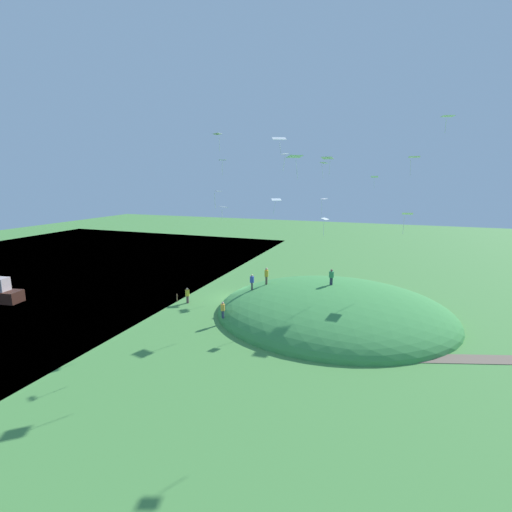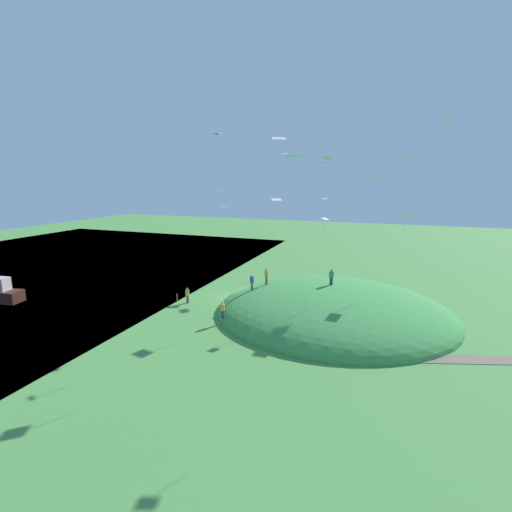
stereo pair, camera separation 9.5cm
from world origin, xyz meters
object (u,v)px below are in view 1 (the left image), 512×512
kite_12 (218,193)px  kite_14 (324,200)px  person_with_child (331,275)px  kite_4 (279,139)px  person_near_shore (187,294)px  kite_9 (217,135)px  person_watching_kites (266,274)px  kite_0 (448,117)px  kite_1 (374,177)px  kite_2 (407,215)px  kite_3 (295,157)px  kite_13 (276,200)px  kite_8 (327,159)px  kite_15 (223,208)px  kite_5 (285,156)px  kite_10 (414,158)px  person_walking_path (252,280)px  person_on_hilltop (223,308)px  kite_6 (222,161)px  kite_11 (324,164)px  mooring_post (177,298)px  kite_7 (325,220)px

kite_12 → kite_14: size_ratio=0.74×
person_with_child → kite_4: size_ratio=1.21×
person_near_shore → kite_9: 16.90m
person_watching_kites → kite_0: kite_0 is taller
kite_1 → kite_2: kite_1 is taller
person_with_child → kite_3: (-2.42, -6.07, 11.02)m
person_with_child → kite_4: kite_4 is taller
kite_13 → kite_8: bearing=-30.5°
person_watching_kites → kite_0: bearing=-21.0°
kite_15 → kite_4: bearing=-4.4°
person_with_child → person_near_shore: person_with_child is taller
kite_5 → kite_10: (11.09, 10.29, 0.17)m
person_walking_path → kite_8: (6.16, 6.10, 12.17)m
kite_10 → kite_14: bearing=143.0°
person_on_hilltop → kite_13: 17.55m
kite_6 → kite_13: 12.91m
person_watching_kites → kite_13: bearing=92.8°
person_near_shore → kite_10: kite_10 is taller
person_with_child → kite_11: bearing=-98.4°
kite_9 → kite_1: bearing=51.8°
person_walking_path → kite_6: size_ratio=1.15×
kite_2 → kite_1: bearing=103.0°
person_near_shore → kite_10: 27.78m
person_watching_kites → kite_11: 18.04m
kite_1 → kite_13: kite_1 is taller
person_with_child → kite_9: 18.50m
person_near_shore → kite_6: (4.84, -0.94, 13.54)m
mooring_post → kite_9: bearing=41.9°
kite_3 → kite_7: size_ratio=1.12×
kite_12 → mooring_post: bearing=167.0°
kite_4 → kite_13: size_ratio=0.65×
kite_11 → mooring_post: 25.02m
kite_11 → kite_7: bearing=-78.7°
person_with_child → kite_5: size_ratio=1.02×
person_on_hilltop → mooring_post: (-7.34, 3.94, -1.10)m
mooring_post → person_near_shore: bearing=-1.1°
person_walking_path → kite_4: (3.92, -4.09, 13.21)m
kite_10 → person_walking_path: bearing=-147.8°
kite_7 → kite_14: (-2.91, 15.95, 1.07)m
kite_4 → kite_15: size_ratio=1.12×
kite_9 → person_on_hilltop: bearing=-62.9°
person_walking_path → kite_8: kite_8 is taller
person_watching_kites → kite_13: size_ratio=0.88×
person_watching_kites → kite_9: bearing=166.8°
kite_1 → kite_6: bearing=-118.1°
kite_13 → mooring_post: kite_13 is taller
person_with_child → person_walking_path: (-7.69, -1.92, -0.74)m
person_with_child → person_walking_path: 7.96m
person_near_shore → kite_6: 14.41m
mooring_post → kite_3: bearing=-12.8°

